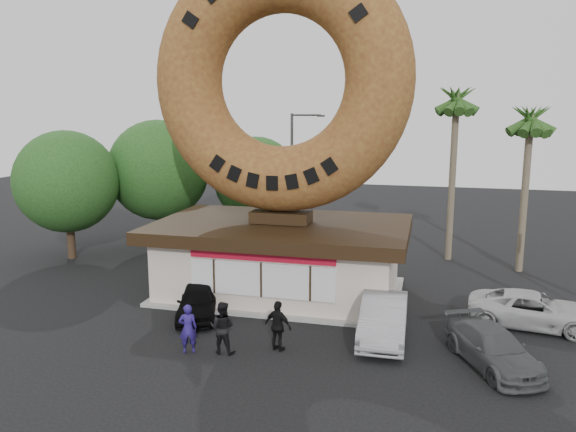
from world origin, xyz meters
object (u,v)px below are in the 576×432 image
Objects in this scene: giant_donut at (281,81)px; person_left at (188,329)px; car_white at (533,310)px; donut_shop at (281,256)px; car_black at (197,302)px; person_center at (222,327)px; car_grey at (493,348)px; person_right at (278,326)px; street_lamp at (294,171)px; car_silver at (384,318)px.

person_left is (-1.45, -6.93, -8.55)m from giant_donut.
person_left reaches higher than car_white.
car_black is (-2.49, -3.71, -1.13)m from donut_shop.
car_black is at bearing -94.11° from person_left.
person_center is (-0.30, -6.65, -0.85)m from donut_shop.
car_white is (1.84, 3.97, 0.05)m from car_grey.
person_left is 0.96× the size of person_right.
car_grey is at bearing -32.40° from giant_donut.
street_lamp is 4.38× the size of person_center.
person_right is at bearing 159.58° from car_grey.
donut_shop is 2.34× the size of car_white.
person_center reaches higher than car_white.
car_silver is (4.93, -3.96, -1.00)m from donut_shop.
donut_shop is 10.54m from street_lamp.
car_grey is (10.02, 1.49, -0.25)m from person_left.
person_left is at bearing -88.62° from street_lamp.
person_center reaches higher than car_black.
car_grey is 4.37m from car_white.
donut_shop is 2.42× the size of car_silver.
person_left is 13.06m from car_white.
person_left is 3.09m from person_right.
person_center is at bearing 123.59° from car_white.
giant_donut is 2.99× the size of car_black.
person_left reaches higher than car_silver.
donut_shop is at bearing -93.08° from person_center.
giant_donut reaches higher than person_center.
donut_shop is at bearing -57.77° from person_right.
person_left is at bearing -101.82° from giant_donut.
car_grey is at bearing 162.79° from car_white.
car_silver is at bearing -153.34° from person_center.
person_center reaches higher than person_left.
giant_donut is at bearing -57.80° from person_right.
giant_donut is 2.35× the size of car_white.
car_white is at bearing -8.04° from giant_donut.
person_center is (1.15, 0.26, 0.05)m from person_left.
person_center is (-0.30, -6.66, -8.50)m from giant_donut.
person_right is (3.36, -16.02, -3.59)m from street_lamp.
street_lamp is 4.64× the size of person_left.
giant_donut is at bearing 89.69° from car_white.
person_center is 8.96m from car_grey.
street_lamp is at bearing 114.40° from car_silver.
car_black is at bearing 107.62° from car_white.
car_silver is (5.23, 2.68, -0.15)m from person_center.
street_lamp is at bearing 69.36° from car_black.
giant_donut is 10.54m from person_right.
person_right is at bearing 174.94° from person_left.
street_lamp is 17.11m from person_center.
donut_shop is 6.50× the size of person_left.
person_left is 7.03m from car_silver.
person_right is at bearing -75.99° from giant_donut.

